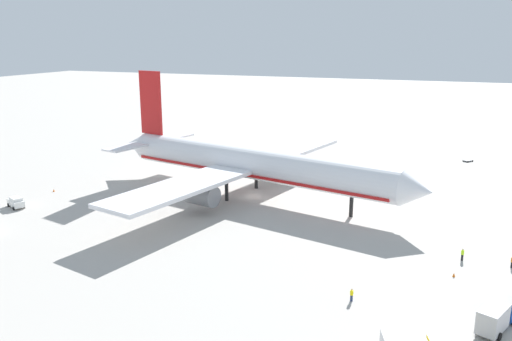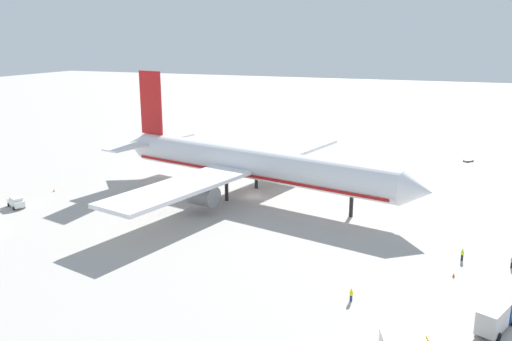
% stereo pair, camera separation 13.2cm
% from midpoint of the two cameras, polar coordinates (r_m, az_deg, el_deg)
% --- Properties ---
extents(ground_plane, '(600.00, 600.00, 0.00)m').
position_cam_midpoint_polar(ground_plane, '(102.03, -0.24, -2.88)').
color(ground_plane, '#ADA8A0').
extents(airliner, '(68.97, 66.64, 23.34)m').
position_cam_midpoint_polar(airliner, '(101.06, -0.90, 0.73)').
color(airliner, white).
rests_on(airliner, ground).
extents(service_truck_1, '(4.52, 6.91, 2.97)m').
position_cam_midpoint_polar(service_truck_1, '(62.86, 24.84, -14.25)').
color(service_truck_1, '#194CA5').
rests_on(service_truck_1, ground).
extents(service_van, '(4.56, 3.47, 1.97)m').
position_cam_midpoint_polar(service_van, '(105.13, -24.88, -3.15)').
color(service_van, white).
rests_on(service_van, ground).
extents(baggage_cart_1, '(2.55, 2.70, 0.40)m').
position_cam_midpoint_polar(baggage_cart_1, '(140.91, 22.21, 1.03)').
color(baggage_cart_1, '#595B60').
rests_on(baggage_cart_1, ground).
extents(ground_worker_0, '(0.55, 0.55, 1.75)m').
position_cam_midpoint_polar(ground_worker_0, '(79.07, 21.66, -8.55)').
color(ground_worker_0, black).
rests_on(ground_worker_0, ground).
extents(ground_worker_1, '(0.54, 0.54, 1.69)m').
position_cam_midpoint_polar(ground_worker_1, '(79.42, 26.26, -8.97)').
color(ground_worker_1, black).
rests_on(ground_worker_1, ground).
extents(ground_worker_2, '(0.51, 0.51, 1.60)m').
position_cam_midpoint_polar(ground_worker_2, '(64.20, 10.39, -13.26)').
color(ground_worker_2, navy).
rests_on(ground_worker_2, ground).
extents(traffic_cone_0, '(0.36, 0.36, 0.55)m').
position_cam_midpoint_polar(traffic_cone_0, '(148.72, -10.16, 2.55)').
color(traffic_cone_0, orange).
rests_on(traffic_cone_0, ground).
extents(traffic_cone_1, '(0.36, 0.36, 0.55)m').
position_cam_midpoint_polar(traffic_cone_1, '(112.88, -21.34, -2.04)').
color(traffic_cone_1, orange).
rests_on(traffic_cone_1, ground).
extents(traffic_cone_2, '(0.36, 0.36, 0.55)m').
position_cam_midpoint_polar(traffic_cone_2, '(73.86, 20.84, -10.64)').
color(traffic_cone_2, orange).
rests_on(traffic_cone_2, ground).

